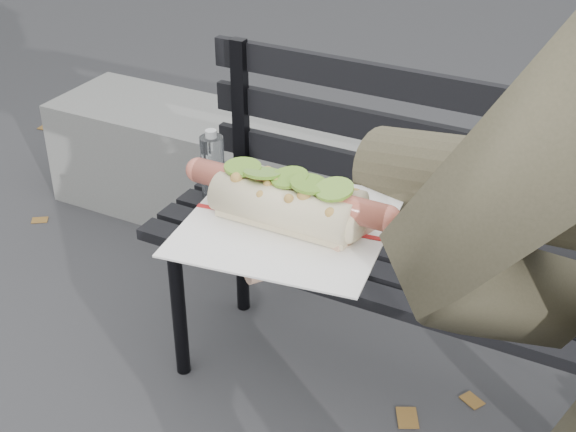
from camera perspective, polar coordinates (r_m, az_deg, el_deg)
park_bench at (r=2.01m, az=11.16°, el=-1.22°), size 1.50×0.44×0.88m
concrete_block at (r=3.00m, az=-5.73°, el=3.52°), size 1.20×0.40×0.40m
held_hotdog at (r=0.74m, az=16.18°, el=0.52°), size 0.64×0.30×0.20m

